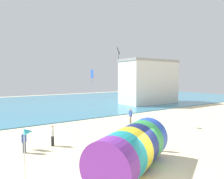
% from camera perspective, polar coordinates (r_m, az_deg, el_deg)
% --- Properties ---
extents(ground_plane, '(120.00, 120.00, 0.00)m').
position_cam_1_polar(ground_plane, '(13.37, 11.28, -21.88)').
color(ground_plane, beige).
extents(sea, '(120.00, 40.00, 0.10)m').
position_cam_1_polar(sea, '(46.68, -23.86, -3.89)').
color(sea, teal).
rests_on(sea, ground).
extents(giant_inflatable_tube, '(7.14, 5.51, 2.76)m').
position_cam_1_polar(giant_inflatable_tube, '(13.44, 5.12, -15.36)').
color(giant_inflatable_tube, purple).
rests_on(giant_inflatable_tube, ground).
extents(kite_handler, '(0.35, 0.42, 1.64)m').
position_cam_1_polar(kite_handler, '(17.45, 11.43, -12.87)').
color(kite_handler, black).
rests_on(kite_handler, ground).
extents(kite_black_diamond, '(0.62, 0.69, 1.43)m').
position_cam_1_polar(kite_black_diamond, '(25.81, 1.70, 9.98)').
color(kite_black_diamond, black).
extents(kite_blue_diamond, '(0.13, 0.73, 1.79)m').
position_cam_1_polar(kite_blue_diamond, '(28.25, -5.25, 4.05)').
color(kite_blue_diamond, blue).
extents(bystander_near_water, '(0.25, 0.38, 1.79)m').
position_cam_1_polar(bystander_near_water, '(26.84, 4.86, -6.90)').
color(bystander_near_water, '#726651').
rests_on(bystander_near_water, ground).
extents(bystander_mid_beach, '(0.30, 0.40, 1.73)m').
position_cam_1_polar(bystander_mid_beach, '(18.93, -15.27, -11.46)').
color(bystander_mid_beach, black).
rests_on(bystander_mid_beach, ground).
extents(bystander_far_left, '(0.40, 0.42, 1.66)m').
position_cam_1_polar(bystander_far_left, '(17.97, -21.97, -12.54)').
color(bystander_far_left, '#383D56').
rests_on(bystander_far_left, ground).
extents(promenade_building, '(12.33, 5.79, 9.27)m').
position_cam_1_polar(promenade_building, '(46.65, 9.65, 2.00)').
color(promenade_building, silver).
rests_on(promenade_building, ground).
extents(beach_flag, '(0.47, 0.36, 2.96)m').
position_cam_1_polar(beach_flag, '(12.60, -21.11, -10.90)').
color(beach_flag, silver).
rests_on(beach_flag, ground).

